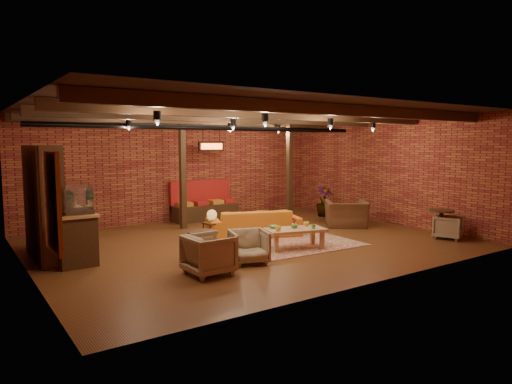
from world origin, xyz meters
TOP-DOWN VIEW (x-y plane):
  - floor at (0.00, 0.00)m, footprint 10.00×10.00m
  - ceiling at (0.00, 0.00)m, footprint 10.00×8.00m
  - wall_back at (0.00, 4.00)m, footprint 10.00×0.02m
  - wall_front at (0.00, -4.00)m, footprint 10.00×0.02m
  - wall_left at (-5.00, 0.00)m, footprint 0.02×8.00m
  - wall_right at (5.00, 0.00)m, footprint 0.02×8.00m
  - ceiling_beams at (0.00, 0.00)m, footprint 9.80×6.40m
  - ceiling_pipe at (0.00, 1.60)m, footprint 9.60×0.12m
  - post_left at (-0.60, 2.60)m, footprint 0.16×0.16m
  - post_right at (2.80, 2.00)m, footprint 0.16×0.16m
  - service_counter at (-4.10, 1.00)m, footprint 0.80×2.50m
  - plant_counter at (-4.00, 1.20)m, footprint 0.35×0.39m
  - shelving_hutch at (-4.50, 1.10)m, footprint 0.52×2.00m
  - chalkboard_menu at (-4.93, -2.30)m, footprint 0.08×0.96m
  - banquette at (0.60, 3.55)m, footprint 2.10×0.70m
  - service_sign at (0.60, 3.10)m, footprint 0.86×0.06m
  - ceiling_spotlights at (0.00, 0.00)m, footprint 6.40×4.40m
  - rug at (0.54, -0.56)m, footprint 3.52×2.75m
  - sofa at (0.45, 0.55)m, footprint 2.59×1.68m
  - coffee_table at (0.44, -1.16)m, footprint 1.50×1.01m
  - side_table_lamp at (-0.74, 0.65)m, footprint 0.42×0.42m
  - round_table_left at (-1.91, -1.11)m, footprint 0.63×0.63m
  - armchair_a at (-2.21, -1.90)m, footprint 0.79×0.84m
  - armchair_b at (-1.14, -1.64)m, footprint 0.89×0.86m
  - armchair_right at (3.47, 0.15)m, footprint 1.40×1.31m
  - side_table_book at (3.72, 0.77)m, footprint 0.62×0.62m
  - round_table_right at (4.28, -2.40)m, footprint 0.63×0.63m
  - armchair_far at (4.40, -2.53)m, footprint 0.83×0.81m
  - plant_tall at (4.27, 1.99)m, footprint 1.99×1.99m

SIDE VIEW (x-z plane):
  - floor at x=0.00m, z-range 0.00..0.00m
  - rug at x=0.54m, z-range 0.00..0.01m
  - armchair_far at x=4.40m, z-range 0.00..0.66m
  - sofa at x=0.45m, z-range 0.00..0.71m
  - armchair_b at x=-1.14m, z-range 0.00..0.75m
  - armchair_a at x=-2.21m, z-range 0.00..0.83m
  - coffee_table at x=0.44m, z-range 0.06..0.78m
  - round_table_left at x=-1.91m, z-range 0.12..0.77m
  - round_table_right at x=4.28m, z-range 0.12..0.86m
  - banquette at x=0.60m, z-range 0.00..1.00m
  - side_table_book at x=3.72m, z-range 0.22..0.79m
  - armchair_right at x=3.47m, z-range 0.00..1.03m
  - side_table_lamp at x=-0.74m, z-range 0.21..1.00m
  - service_counter at x=-4.10m, z-range 0.00..1.60m
  - shelving_hutch at x=-4.50m, z-range 0.00..2.40m
  - plant_counter at x=-4.00m, z-range 1.07..1.37m
  - plant_tall at x=4.27m, z-range 0.00..2.97m
  - wall_back at x=0.00m, z-range 0.00..3.20m
  - wall_front at x=0.00m, z-range 0.00..3.20m
  - wall_left at x=-5.00m, z-range 0.00..3.20m
  - wall_right at x=5.00m, z-range 0.00..3.20m
  - post_left at x=-0.60m, z-range 0.00..3.20m
  - post_right at x=2.80m, z-range 0.00..3.20m
  - chalkboard_menu at x=-4.93m, z-range 0.87..2.33m
  - service_sign at x=0.60m, z-range 2.20..2.50m
  - ceiling_pipe at x=0.00m, z-range 2.79..2.91m
  - ceiling_spotlights at x=0.00m, z-range 2.72..3.00m
  - ceiling_beams at x=0.00m, z-range 2.97..3.19m
  - ceiling at x=0.00m, z-range 3.19..3.21m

